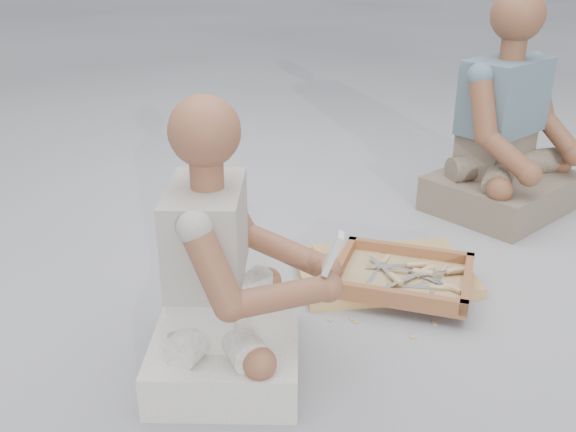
{
  "coord_description": "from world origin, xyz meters",
  "views": [
    {
      "loc": [
        -0.0,
        -1.88,
        1.18
      ],
      "look_at": [
        -0.07,
        0.14,
        0.3
      ],
      "focal_mm": 40.0,
      "sensor_mm": 36.0,
      "label": 1
    }
  ],
  "objects_px": {
    "carved_panel": "(383,272)",
    "craftsman": "(224,283)",
    "companion": "(506,140)",
    "tool_tray": "(402,277)"
  },
  "relations": [
    {
      "from": "craftsman",
      "to": "carved_panel",
      "type": "bearing_deg",
      "value": 135.76
    },
    {
      "from": "craftsman",
      "to": "companion",
      "type": "relative_size",
      "value": 0.83
    },
    {
      "from": "craftsman",
      "to": "companion",
      "type": "height_order",
      "value": "companion"
    },
    {
      "from": "carved_panel",
      "to": "tool_tray",
      "type": "bearing_deg",
      "value": -64.48
    },
    {
      "from": "carved_panel",
      "to": "craftsman",
      "type": "relative_size",
      "value": 0.78
    },
    {
      "from": "carved_panel",
      "to": "craftsman",
      "type": "distance_m",
      "value": 0.81
    },
    {
      "from": "carved_panel",
      "to": "companion",
      "type": "bearing_deg",
      "value": 48.85
    },
    {
      "from": "carved_panel",
      "to": "craftsman",
      "type": "xyz_separation_m",
      "value": [
        -0.53,
        -0.55,
        0.26
      ]
    },
    {
      "from": "companion",
      "to": "tool_tray",
      "type": "bearing_deg",
      "value": 12.0
    },
    {
      "from": "tool_tray",
      "to": "companion",
      "type": "distance_m",
      "value": 1.02
    }
  ]
}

